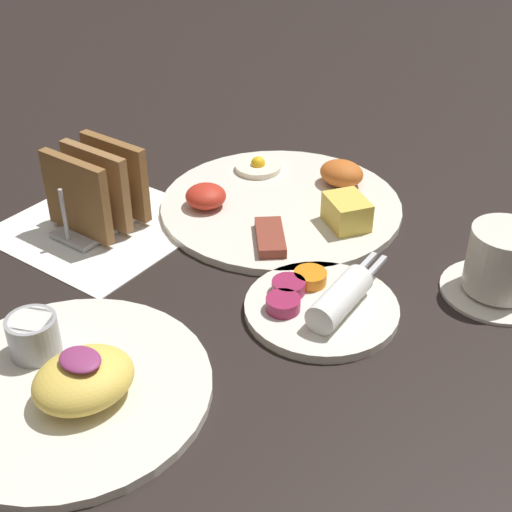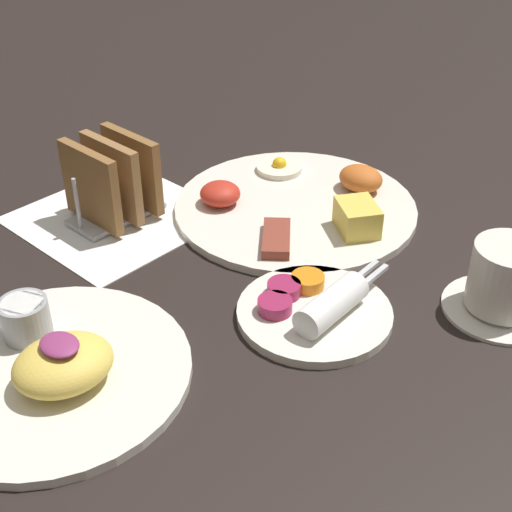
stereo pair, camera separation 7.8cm
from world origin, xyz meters
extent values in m
plane|color=black|center=(0.00, 0.00, 0.00)|extent=(3.00, 3.00, 0.00)
cube|color=white|center=(-0.16, 0.02, 0.00)|extent=(0.22, 0.22, 0.00)
cylinder|color=silver|center=(0.00, 0.19, 0.01)|extent=(0.31, 0.31, 0.01)
cube|color=#E5C64C|center=(0.10, 0.19, 0.03)|extent=(0.07, 0.07, 0.04)
ellipsoid|color=#C66023|center=(0.04, 0.27, 0.03)|extent=(0.06, 0.05, 0.03)
cylinder|color=#F4EACC|center=(-0.08, 0.24, 0.01)|extent=(0.06, 0.06, 0.01)
sphere|color=yellow|center=(-0.08, 0.24, 0.02)|extent=(0.02, 0.02, 0.02)
ellipsoid|color=red|center=(-0.07, 0.12, 0.02)|extent=(0.05, 0.05, 0.03)
cube|color=brown|center=(0.04, 0.10, 0.02)|extent=(0.07, 0.08, 0.01)
cylinder|color=silver|center=(0.16, 0.03, 0.01)|extent=(0.16, 0.16, 0.01)
cylinder|color=orange|center=(0.13, 0.06, 0.02)|extent=(0.04, 0.04, 0.01)
cylinder|color=#99234C|center=(0.12, 0.03, 0.02)|extent=(0.04, 0.04, 0.01)
cylinder|color=#99234C|center=(0.13, 0.00, 0.02)|extent=(0.04, 0.04, 0.01)
cylinder|color=white|center=(0.18, 0.03, 0.03)|extent=(0.04, 0.09, 0.03)
cube|color=silver|center=(0.17, 0.10, 0.03)|extent=(0.01, 0.05, 0.00)
cube|color=silver|center=(0.18, 0.10, 0.03)|extent=(0.01, 0.05, 0.00)
cylinder|color=silver|center=(0.03, -0.20, 0.01)|extent=(0.26, 0.26, 0.01)
ellipsoid|color=#EAC651|center=(0.06, -0.20, 0.03)|extent=(0.10, 0.11, 0.04)
ellipsoid|color=#8C3366|center=(0.06, -0.20, 0.05)|extent=(0.04, 0.03, 0.01)
cylinder|color=#99999E|center=(-0.03, -0.19, 0.03)|extent=(0.05, 0.05, 0.04)
cylinder|color=white|center=(-0.03, -0.19, 0.05)|extent=(0.04, 0.04, 0.01)
cube|color=#B7B7BC|center=(-0.16, 0.02, 0.01)|extent=(0.06, 0.12, 0.01)
cube|color=brown|center=(-0.16, -0.01, 0.06)|extent=(0.10, 0.01, 0.10)
cube|color=olive|center=(-0.16, 0.02, 0.06)|extent=(0.10, 0.01, 0.10)
cube|color=brown|center=(-0.16, 0.05, 0.06)|extent=(0.10, 0.01, 0.10)
cylinder|color=#B7B7BC|center=(-0.16, -0.04, 0.04)|extent=(0.01, 0.01, 0.07)
cylinder|color=#B7B7BC|center=(-0.16, 0.07, 0.04)|extent=(0.01, 0.01, 0.07)
cylinder|color=silver|center=(0.29, 0.17, 0.00)|extent=(0.12, 0.12, 0.01)
cylinder|color=silver|center=(0.29, 0.17, 0.04)|extent=(0.08, 0.08, 0.07)
cylinder|color=#381E0F|center=(0.29, 0.17, 0.07)|extent=(0.06, 0.06, 0.01)
camera|label=1|loc=(0.44, -0.49, 0.46)|focal=50.00mm
camera|label=2|loc=(0.50, -0.44, 0.46)|focal=50.00mm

